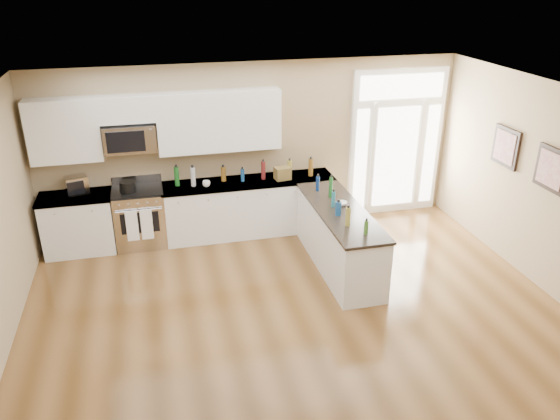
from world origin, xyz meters
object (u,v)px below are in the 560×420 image
(peninsula_cabinet, at_px, (339,240))
(toaster_oven, at_px, (77,185))
(kitchen_range, at_px, (140,217))
(stockpot, at_px, (128,186))

(peninsula_cabinet, bearing_deg, toaster_oven, 157.59)
(kitchen_range, xyz_separation_m, toaster_oven, (-0.89, 0.10, 0.60))
(kitchen_range, relative_size, toaster_oven, 3.38)
(kitchen_range, bearing_deg, toaster_oven, 173.85)
(toaster_oven, bearing_deg, peninsula_cabinet, -39.55)
(stockpot, bearing_deg, toaster_oven, 168.02)
(peninsula_cabinet, relative_size, stockpot, 9.48)
(peninsula_cabinet, distance_m, toaster_oven, 4.10)
(peninsula_cabinet, bearing_deg, kitchen_range, 153.11)
(kitchen_range, bearing_deg, stockpot, -153.13)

